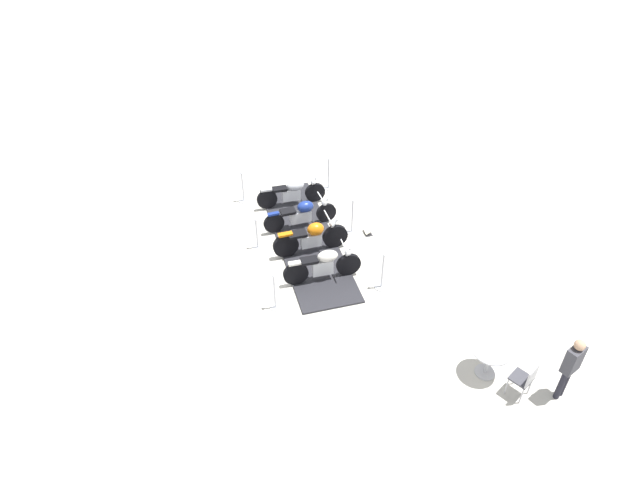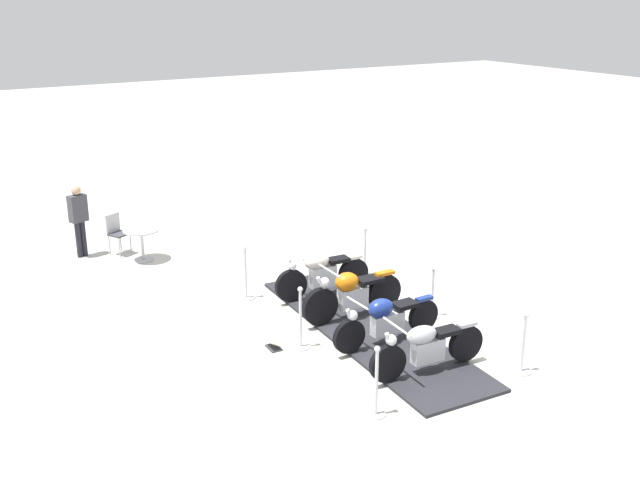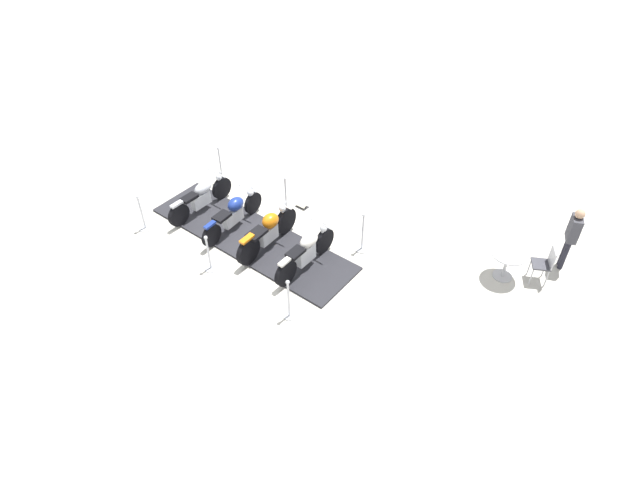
{
  "view_description": "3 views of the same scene",
  "coord_description": "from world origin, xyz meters",
  "px_view_note": "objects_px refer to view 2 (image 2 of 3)",
  "views": [
    {
      "loc": [
        -3.51,
        -11.75,
        9.58
      ],
      "look_at": [
        0.08,
        -1.07,
        0.76
      ],
      "focal_mm": 30.39,
      "sensor_mm": 36.0,
      "label": 1
    },
    {
      "loc": [
        7.11,
        10.09,
        5.89
      ],
      "look_at": [
        -0.19,
        -2.05,
        1.13
      ],
      "focal_mm": 41.82,
      "sensor_mm": 36.0,
      "label": 2
    },
    {
      "loc": [
        -7.48,
        -7.3,
        8.85
      ],
      "look_at": [
        0.01,
        -2.12,
        0.98
      ],
      "focal_mm": 29.92,
      "sensor_mm": 36.0,
      "label": 3
    }
  ],
  "objects_px": {
    "motorcycle_copper": "(352,293)",
    "stanchion_right_mid": "(301,329)",
    "stanchion_right_rear": "(376,391)",
    "stanchion_left_mid": "(432,301)",
    "motorcycle_navy": "(385,318)",
    "cafe_chair_near_table": "(117,231)",
    "stanchion_right_front": "(246,282)",
    "info_placard": "(274,345)",
    "stanchion_left_front": "(365,258)",
    "cafe_table": "(142,237)",
    "stanchion_left_rear": "(522,354)",
    "bystander_person": "(78,215)",
    "motorcycle_chrome": "(426,346)",
    "motorcycle_cream": "(321,273)"
  },
  "relations": [
    {
      "from": "motorcycle_copper",
      "to": "stanchion_right_mid",
      "type": "xyz_separation_m",
      "value": [
        1.39,
        0.52,
        -0.19
      ]
    },
    {
      "from": "stanchion_right_rear",
      "to": "stanchion_left_mid",
      "type": "bearing_deg",
      "value": -141.7
    },
    {
      "from": "motorcycle_navy",
      "to": "cafe_chair_near_table",
      "type": "relative_size",
      "value": 2.3
    },
    {
      "from": "stanchion_right_front",
      "to": "stanchion_left_mid",
      "type": "bearing_deg",
      "value": 135.38
    },
    {
      "from": "stanchion_right_mid",
      "to": "info_placard",
      "type": "height_order",
      "value": "stanchion_right_mid"
    },
    {
      "from": "motorcycle_copper",
      "to": "stanchion_left_mid",
      "type": "height_order",
      "value": "motorcycle_copper"
    },
    {
      "from": "stanchion_left_mid",
      "to": "stanchion_right_front",
      "type": "bearing_deg",
      "value": -44.62
    },
    {
      "from": "motorcycle_copper",
      "to": "stanchion_left_front",
      "type": "relative_size",
      "value": 1.94
    },
    {
      "from": "stanchion_left_front",
      "to": "cafe_chair_near_table",
      "type": "relative_size",
      "value": 1.14
    },
    {
      "from": "cafe_table",
      "to": "cafe_chair_near_table",
      "type": "distance_m",
      "value": 0.82
    },
    {
      "from": "stanchion_left_rear",
      "to": "stanchion_left_front",
      "type": "xyz_separation_m",
      "value": [
        -0.27,
        -4.9,
        0.08
      ]
    },
    {
      "from": "stanchion_left_rear",
      "to": "bystander_person",
      "type": "height_order",
      "value": "bystander_person"
    },
    {
      "from": "motorcycle_chrome",
      "to": "stanchion_left_mid",
      "type": "relative_size",
      "value": 2.12
    },
    {
      "from": "motorcycle_cream",
      "to": "motorcycle_copper",
      "type": "distance_m",
      "value": 1.19
    },
    {
      "from": "motorcycle_chrome",
      "to": "cafe_table",
      "type": "bearing_deg",
      "value": -70.32
    },
    {
      "from": "stanchion_right_front",
      "to": "stanchion_left_front",
      "type": "bearing_deg",
      "value": 176.84
    },
    {
      "from": "motorcycle_copper",
      "to": "stanchion_left_mid",
      "type": "relative_size",
      "value": 2.1
    },
    {
      "from": "stanchion_right_front",
      "to": "info_placard",
      "type": "distance_m",
      "value": 2.33
    },
    {
      "from": "motorcycle_copper",
      "to": "stanchion_left_front",
      "type": "height_order",
      "value": "stanchion_left_front"
    },
    {
      "from": "motorcycle_cream",
      "to": "motorcycle_navy",
      "type": "distance_m",
      "value": 2.39
    },
    {
      "from": "motorcycle_copper",
      "to": "cafe_chair_near_table",
      "type": "xyz_separation_m",
      "value": [
        2.67,
        -5.9,
        0.02
      ]
    },
    {
      "from": "stanchion_left_front",
      "to": "motorcycle_copper",
      "type": "bearing_deg",
      "value": 49.56
    },
    {
      "from": "motorcycle_cream",
      "to": "cafe_table",
      "type": "relative_size",
      "value": 2.51
    },
    {
      "from": "cafe_chair_near_table",
      "to": "stanchion_right_front",
      "type": "bearing_deg",
      "value": -5.95
    },
    {
      "from": "stanchion_left_rear",
      "to": "stanchion_right_mid",
      "type": "height_order",
      "value": "stanchion_right_mid"
    },
    {
      "from": "stanchion_right_rear",
      "to": "cafe_chair_near_table",
      "type": "height_order",
      "value": "stanchion_right_rear"
    },
    {
      "from": "stanchion_right_front",
      "to": "bystander_person",
      "type": "xyz_separation_m",
      "value": [
        2.18,
        -4.24,
        0.67
      ]
    },
    {
      "from": "stanchion_left_mid",
      "to": "cafe_table",
      "type": "height_order",
      "value": "stanchion_left_mid"
    },
    {
      "from": "stanchion_left_rear",
      "to": "stanchion_left_front",
      "type": "height_order",
      "value": "stanchion_left_front"
    },
    {
      "from": "motorcycle_cream",
      "to": "stanchion_left_rear",
      "type": "distance_m",
      "value": 4.48
    },
    {
      "from": "stanchion_right_mid",
      "to": "motorcycle_chrome",
      "type": "bearing_deg",
      "value": 123.85
    },
    {
      "from": "stanchion_left_front",
      "to": "info_placard",
      "type": "relative_size",
      "value": 3.21
    },
    {
      "from": "stanchion_right_front",
      "to": "cafe_table",
      "type": "distance_m",
      "value": 3.41
    },
    {
      "from": "info_placard",
      "to": "bystander_person",
      "type": "xyz_separation_m",
      "value": [
        1.63,
        -6.48,
        0.96
      ]
    },
    {
      "from": "stanchion_left_rear",
      "to": "stanchion_right_front",
      "type": "bearing_deg",
      "value": -63.65
    },
    {
      "from": "stanchion_left_rear",
      "to": "stanchion_left_front",
      "type": "distance_m",
      "value": 4.91
    },
    {
      "from": "stanchion_left_rear",
      "to": "info_placard",
      "type": "relative_size",
      "value": 3.09
    },
    {
      "from": "stanchion_right_mid",
      "to": "stanchion_left_front",
      "type": "height_order",
      "value": "stanchion_right_mid"
    },
    {
      "from": "bystander_person",
      "to": "stanchion_right_front",
      "type": "bearing_deg",
      "value": 8.52
    },
    {
      "from": "cafe_chair_near_table",
      "to": "bystander_person",
      "type": "distance_m",
      "value": 0.93
    },
    {
      "from": "stanchion_right_front",
      "to": "bystander_person",
      "type": "bearing_deg",
      "value": -62.74
    },
    {
      "from": "stanchion_right_mid",
      "to": "stanchion_left_front",
      "type": "relative_size",
      "value": 1.04
    },
    {
      "from": "stanchion_left_rear",
      "to": "stanchion_right_rear",
      "type": "relative_size",
      "value": 0.94
    },
    {
      "from": "motorcycle_copper",
      "to": "stanchion_left_mid",
      "type": "bearing_deg",
      "value": 155.29
    },
    {
      "from": "stanchion_right_front",
      "to": "bystander_person",
      "type": "height_order",
      "value": "bystander_person"
    },
    {
      "from": "motorcycle_navy",
      "to": "motorcycle_chrome",
      "type": "distance_m",
      "value": 1.19
    },
    {
      "from": "stanchion_left_mid",
      "to": "motorcycle_chrome",
      "type": "bearing_deg",
      "value": 48.18
    },
    {
      "from": "info_placard",
      "to": "stanchion_right_mid",
      "type": "bearing_deg",
      "value": -113.49
    },
    {
      "from": "cafe_table",
      "to": "stanchion_right_front",
      "type": "bearing_deg",
      "value": 108.14
    },
    {
      "from": "motorcycle_navy",
      "to": "stanchion_left_mid",
      "type": "relative_size",
      "value": 2.18
    }
  ]
}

